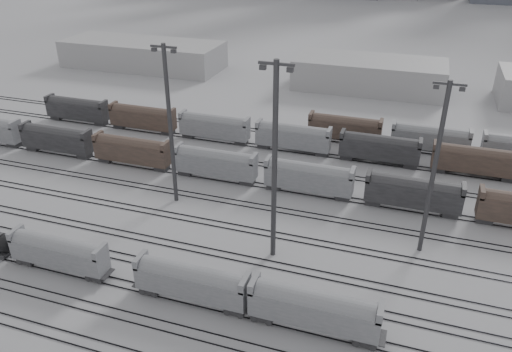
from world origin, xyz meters
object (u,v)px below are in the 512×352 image
(hopper_car_a, at_px, (59,251))
(hopper_car_b, at_px, (192,281))
(light_mast_c, at_px, (275,160))
(hopper_car_c, at_px, (314,308))

(hopper_car_a, height_order, hopper_car_b, hopper_car_b)
(hopper_car_b, relative_size, light_mast_c, 0.52)
(hopper_car_a, xyz_separation_m, hopper_car_b, (19.20, 0.00, 0.11))
(light_mast_c, bearing_deg, hopper_car_b, -117.67)
(hopper_car_b, distance_m, light_mast_c, 18.07)
(hopper_car_a, relative_size, hopper_car_c, 0.93)
(hopper_car_b, height_order, light_mast_c, light_mast_c)
(hopper_car_c, xyz_separation_m, light_mast_c, (-8.55, 12.39, 11.31))
(hopper_car_b, relative_size, hopper_car_c, 0.96)
(hopper_car_a, distance_m, hopper_car_c, 34.25)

